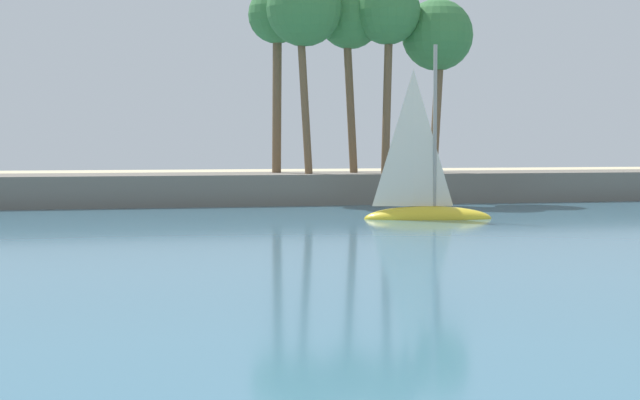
# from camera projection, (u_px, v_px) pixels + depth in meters

# --- Properties ---
(sea) EXTENTS (220.00, 90.15, 0.06)m
(sea) POSITION_uv_depth(u_px,v_px,m) (156.00, 211.00, 51.24)
(sea) COLOR teal
(sea) RESTS_ON ground
(palm_headland) EXTENTS (100.39, 6.69, 13.41)m
(palm_headland) POSITION_uv_depth(u_px,v_px,m) (205.00, 121.00, 56.22)
(palm_headland) COLOR slate
(palm_headland) RESTS_ON ground
(sailboat_near_shore) EXTENTS (6.20, 2.81, 8.67)m
(sailboat_near_shore) POSITION_uv_depth(u_px,v_px,m) (425.00, 202.00, 45.85)
(sailboat_near_shore) COLOR yellow
(sailboat_near_shore) RESTS_ON sea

